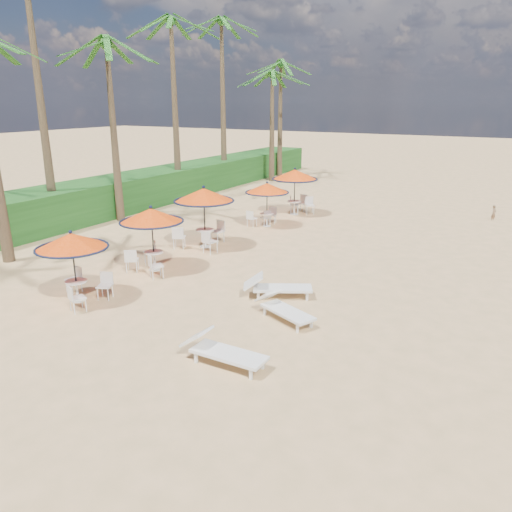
{
  "coord_description": "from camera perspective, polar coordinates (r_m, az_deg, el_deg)",
  "views": [
    {
      "loc": [
        6.47,
        -9.65,
        5.84
      ],
      "look_at": [
        -0.83,
        3.2,
        1.2
      ],
      "focal_mm": 35.0,
      "sensor_mm": 36.0,
      "label": 1
    }
  ],
  "objects": [
    {
      "name": "ground",
      "position": [
        13.0,
        -3.85,
        -9.3
      ],
      "size": [
        160.0,
        160.0,
        0.0
      ],
      "primitive_type": "plane",
      "color": "tan",
      "rests_on": "ground"
    },
    {
      "name": "palm_6",
      "position": [
        37.64,
        1.89,
        19.35
      ],
      "size": [
        5.0,
        5.0,
        7.82
      ],
      "color": "brown",
      "rests_on": "ground"
    },
    {
      "name": "station_2",
      "position": [
        20.33,
        -6.01,
        6.1
      ],
      "size": [
        2.46,
        2.46,
        2.56
      ],
      "color": "black",
      "rests_on": "ground"
    },
    {
      "name": "lounger_mid",
      "position": [
        13.91,
        3.08,
        -5.93
      ],
      "size": [
        2.05,
        1.34,
        0.71
      ],
      "rotation": [
        0.0,
        0.0,
        -0.41
      ],
      "color": "white",
      "rests_on": "ground"
    },
    {
      "name": "lounger_far",
      "position": [
        15.37,
        2.23,
        -3.49
      ],
      "size": [
        2.16,
        1.58,
        0.75
      ],
      "rotation": [
        0.0,
        0.0,
        0.5
      ],
      "color": "white",
      "rests_on": "ground"
    },
    {
      "name": "person",
      "position": [
        27.93,
        25.55,
        4.53
      ],
      "size": [
        0.3,
        0.36,
        0.83
      ],
      "primitive_type": "imported",
      "rotation": [
        0.0,
        0.0,
        1.15
      ],
      "color": "#836142",
      "rests_on": "ground"
    },
    {
      "name": "scrub_hedge",
      "position": [
        29.15,
        -14.34,
        7.15
      ],
      "size": [
        3.0,
        40.0,
        1.8
      ],
      "primitive_type": "cube",
      "color": "#194716",
      "rests_on": "ground"
    },
    {
      "name": "palm_4",
      "position": [
        30.86,
        -9.65,
        23.92
      ],
      "size": [
        5.0,
        5.0,
        10.31
      ],
      "color": "brown",
      "rests_on": "ground"
    },
    {
      "name": "station_0",
      "position": [
        15.63,
        -20.11,
        0.69
      ],
      "size": [
        2.13,
        2.13,
        2.22
      ],
      "color": "black",
      "rests_on": "ground"
    },
    {
      "name": "palm_5",
      "position": [
        35.52,
        -3.96,
        24.17
      ],
      "size": [
        5.0,
        5.0,
        10.94
      ],
      "color": "brown",
      "rests_on": "ground"
    },
    {
      "name": "palm_3",
      "position": [
        25.71,
        -16.64,
        21.11
      ],
      "size": [
        5.0,
        5.0,
        8.55
      ],
      "color": "brown",
      "rests_on": "ground"
    },
    {
      "name": "station_4",
      "position": [
        26.44,
        4.6,
        8.64
      ],
      "size": [
        2.38,
        2.38,
        2.49
      ],
      "color": "black",
      "rests_on": "ground"
    },
    {
      "name": "palm_7",
      "position": [
        40.24,
        2.85,
        20.33
      ],
      "size": [
        5.0,
        5.0,
        8.64
      ],
      "color": "brown",
      "rests_on": "ground"
    },
    {
      "name": "station_3",
      "position": [
        23.82,
        1.2,
        7.17
      ],
      "size": [
        2.09,
        2.09,
        2.18
      ],
      "color": "black",
      "rests_on": "ground"
    },
    {
      "name": "lounger_near",
      "position": [
        11.69,
        -4.05,
        -10.64
      ],
      "size": [
        2.09,
        0.65,
        0.75
      ],
      "rotation": [
        0.0,
        0.0,
        -0.0
      ],
      "color": "white",
      "rests_on": "ground"
    },
    {
      "name": "station_1",
      "position": [
        17.8,
        -11.98,
        3.67
      ],
      "size": [
        2.25,
        2.25,
        2.35
      ],
      "color": "black",
      "rests_on": "ground"
    }
  ]
}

